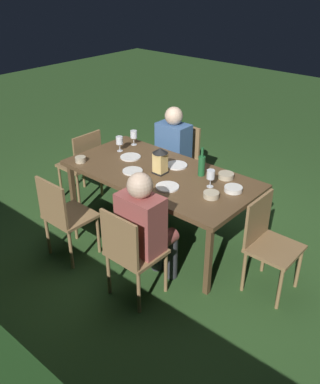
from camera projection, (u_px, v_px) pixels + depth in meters
The scene contains 22 objects.
ground_plane at pixel (160, 234), 4.52m from camera, with size 16.00×16.00×0.00m, color #2D5123.
dining_table at pixel (160, 177), 4.18m from camera, with size 1.95×0.97×0.75m.
chair_head_near at pixel (268, 241), 3.58m from camera, with size 0.40×0.42×0.87m.
chair_side_right_b at pixel (64, 214), 3.96m from camera, with size 0.42×0.40×0.87m.
chair_side_right_a at pixel (130, 251), 3.45m from camera, with size 0.42×0.40×0.87m.
person_in_rust at pixel (146, 226), 3.51m from camera, with size 0.38×0.47×1.15m.
chair_side_left_b at pixel (180, 157), 5.12m from camera, with size 0.42×0.40×0.87m.
person_in_blue at pixel (170, 151), 4.91m from camera, with size 0.38×0.47×1.15m.
chair_head_far at pixel (83, 162), 4.99m from camera, with size 0.40×0.42×0.87m.
lantern_centerpiece at pixel (160, 159), 4.07m from camera, with size 0.15×0.15×0.27m.
green_bottle_on_table at pixel (202, 165), 4.05m from camera, with size 0.07×0.07×0.29m.
wine_glass_a at pixel (119, 141), 4.57m from camera, with size 0.08×0.08×0.17m.
wine_glass_b at pixel (211, 175), 3.83m from camera, with size 0.08×0.08×0.17m.
wine_glass_c at pixel (134, 135), 4.73m from camera, with size 0.08×0.08×0.17m.
plate_a at pixel (177, 165), 4.28m from camera, with size 0.22×0.22×0.01m, color white.
plate_b at pixel (133, 171), 4.17m from camera, with size 0.20×0.20×0.01m, color white.
plate_c at pixel (167, 187), 3.87m from camera, with size 0.22×0.22×0.01m, color white.
plate_d at pixel (131, 157), 4.47m from camera, with size 0.22×0.22×0.01m, color white.
bowl_olives at pixel (80, 159), 4.36m from camera, with size 0.11×0.11×0.06m.
bowl_bread at pixel (226, 175), 4.03m from camera, with size 0.15×0.15×0.05m.
bowl_salad at pixel (211, 195), 3.70m from camera, with size 0.14×0.14×0.05m.
bowl_dip at pixel (233, 189), 3.80m from camera, with size 0.17×0.17×0.04m.
Camera 1 is at (-2.46, 2.82, 2.57)m, focal length 39.20 mm.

